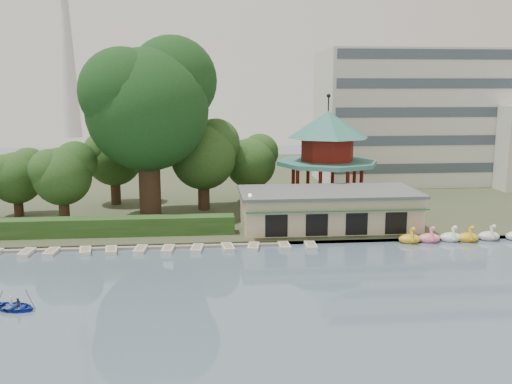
{
  "coord_description": "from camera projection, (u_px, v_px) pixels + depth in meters",
  "views": [
    {
      "loc": [
        -3.02,
        -35.59,
        15.0
      ],
      "look_at": [
        2.0,
        18.0,
        5.0
      ],
      "focal_mm": 40.0,
      "sensor_mm": 36.0,
      "label": 1
    }
  ],
  "objects": [
    {
      "name": "swan_boats",
      "position": [
        461.0,
        237.0,
        56.02
      ],
      "size": [
        13.12,
        2.13,
        1.92
      ],
      "color": "gold",
      "rests_on": "ground"
    },
    {
      "name": "rowboat_with_passengers",
      "position": [
        15.0,
        304.0,
        38.76
      ],
      "size": [
        4.96,
        4.23,
        2.01
      ],
      "color": "#1B38A8",
      "rests_on": "ground"
    },
    {
      "name": "lamp_post",
      "position": [
        250.0,
        207.0,
        55.98
      ],
      "size": [
        0.36,
        0.36,
        4.28
      ],
      "color": "black",
      "rests_on": "shore"
    },
    {
      "name": "embankment",
      "position": [
        236.0,
        243.0,
        54.76
      ],
      "size": [
        220.0,
        0.6,
        0.3
      ],
      "primitive_type": "cube",
      "color": "gray",
      "rests_on": "ground"
    },
    {
      "name": "pavilion",
      "position": [
        327.0,
        149.0,
        68.91
      ],
      "size": [
        12.4,
        12.4,
        13.5
      ],
      "color": "beige",
      "rests_on": "shore"
    },
    {
      "name": "broadcast_tower",
      "position": [
        66.0,
        20.0,
        164.84
      ],
      "size": [
        8.0,
        8.0,
        96.0
      ],
      "color": "silver",
      "rests_on": "ground"
    },
    {
      "name": "small_trees",
      "position": [
        128.0,
        161.0,
        66.76
      ],
      "size": [
        39.74,
        16.72,
        10.84
      ],
      "color": "#3A281C",
      "rests_on": "shore"
    },
    {
      "name": "big_tree",
      "position": [
        149.0,
        100.0,
        62.2
      ],
      "size": [
        14.76,
        13.75,
        20.24
      ],
      "color": "#3A281C",
      "rests_on": "shore"
    },
    {
      "name": "shore",
      "position": [
        223.0,
        183.0,
        88.72
      ],
      "size": [
        220.0,
        70.0,
        0.4
      ],
      "primitive_type": "cube",
      "color": "#424930",
      "rests_on": "ground"
    },
    {
      "name": "dock",
      "position": [
        109.0,
        247.0,
        53.57
      ],
      "size": [
        34.0,
        1.6,
        0.24
      ],
      "primitive_type": "cube",
      "color": "gray",
      "rests_on": "ground"
    },
    {
      "name": "boathouse",
      "position": [
        328.0,
        208.0,
        59.85
      ],
      "size": [
        18.6,
        9.39,
        3.9
      ],
      "color": "beige",
      "rests_on": "shore"
    },
    {
      "name": "moored_rowboats",
      "position": [
        127.0,
        250.0,
        52.37
      ],
      "size": [
        35.42,
        2.67,
        0.36
      ],
      "color": "silver",
      "rests_on": "ground"
    },
    {
      "name": "hedge",
      "position": [
        83.0,
        227.0,
        56.31
      ],
      "size": [
        30.0,
        2.0,
        1.8
      ],
      "primitive_type": "cube",
      "color": "#2B4F1E",
      "rests_on": "shore"
    },
    {
      "name": "ground_plane",
      "position": [
        251.0,
        316.0,
        37.85
      ],
      "size": [
        220.0,
        220.0,
        0.0
      ],
      "primitive_type": "plane",
      "color": "slate",
      "rests_on": "ground"
    },
    {
      "name": "office_building",
      "position": [
        437.0,
        121.0,
        87.04
      ],
      "size": [
        38.0,
        18.0,
        20.0
      ],
      "color": "silver",
      "rests_on": "shore"
    }
  ]
}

